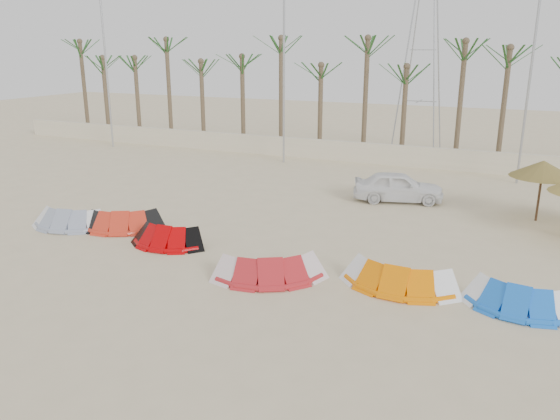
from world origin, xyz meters
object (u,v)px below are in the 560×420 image
at_px(kite_orange, 401,273).
at_px(parasol_left, 543,169).
at_px(kite_grey, 73,217).
at_px(kite_red_left, 127,218).
at_px(car, 398,187).
at_px(kite_red_mid, 171,234).
at_px(kite_blue, 519,294).
at_px(kite_red_right, 274,264).

height_order(kite_orange, parasol_left, parasol_left).
xyz_separation_m(kite_grey, kite_red_left, (2.21, 0.73, 0.00)).
relative_size(kite_red_left, parasol_left, 1.40).
distance_m(kite_grey, parasol_left, 19.75).
bearing_deg(kite_grey, car, 39.18).
bearing_deg(kite_red_mid, kite_orange, -1.13).
xyz_separation_m(kite_red_left, parasol_left, (15.41, 7.98, 1.86)).
bearing_deg(kite_blue, parasol_left, 86.88).
relative_size(kite_red_mid, car, 0.70).
xyz_separation_m(kite_grey, parasol_left, (17.63, 8.71, 1.86)).
relative_size(kite_red_left, kite_red_right, 0.93).
bearing_deg(kite_red_left, kite_blue, -4.53).
bearing_deg(kite_red_mid, kite_red_right, -13.67).
relative_size(kite_red_mid, kite_blue, 0.94).
relative_size(kite_red_right, parasol_left, 1.51).
height_order(kite_red_left, kite_red_right, same).
bearing_deg(kite_orange, kite_red_mid, 178.87).
xyz_separation_m(kite_red_right, car, (1.69, 10.70, 0.30)).
bearing_deg(kite_red_left, car, 42.95).
bearing_deg(parasol_left, car, 173.84).
bearing_deg(kite_blue, car, 119.82).
bearing_deg(kite_orange, kite_red_right, -165.73).
xyz_separation_m(kite_red_left, car, (9.28, 8.64, 0.31)).
bearing_deg(kite_red_left, kite_red_mid, -17.67).
bearing_deg(car, kite_red_right, 155.51).
distance_m(kite_red_left, kite_orange, 11.56).
height_order(kite_red_left, car, car).
xyz_separation_m(kite_red_mid, kite_blue, (12.13, -0.30, 0.00)).
xyz_separation_m(kite_grey, kite_blue, (17.13, -0.45, -0.00)).
bearing_deg(kite_grey, parasol_left, 26.30).
bearing_deg(parasol_left, kite_blue, -93.12).
xyz_separation_m(kite_red_left, kite_blue, (14.92, -1.18, -0.00)).
height_order(kite_red_right, kite_blue, same).
xyz_separation_m(kite_red_left, kite_orange, (11.51, -1.06, 0.00)).
height_order(kite_red_mid, kite_blue, same).
xyz_separation_m(kite_red_right, parasol_left, (7.82, 10.04, 1.86)).
height_order(kite_orange, car, car).
relative_size(kite_orange, kite_blue, 1.13).
distance_m(kite_blue, parasol_left, 9.36).
bearing_deg(kite_orange, kite_grey, 178.63).
relative_size(kite_orange, parasol_left, 1.36).
height_order(kite_grey, kite_red_right, same).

